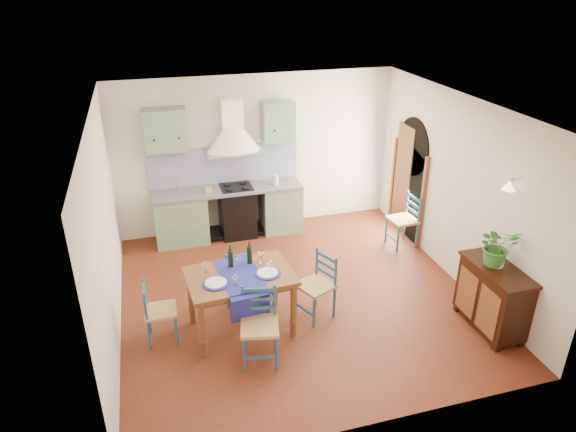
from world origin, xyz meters
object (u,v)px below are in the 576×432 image
object	(u,v)px
chair_near	(260,325)
potted_plant	(497,246)
sideboard	(493,296)
dining_table	(240,281)

from	to	relation	value
chair_near	potted_plant	size ratio (longest dim) A/B	1.81
potted_plant	sideboard	bearing A→B (deg)	-85.34
sideboard	potted_plant	world-z (taller)	potted_plant
dining_table	sideboard	xyz separation A→B (m)	(3.18, -0.87, -0.25)
chair_near	potted_plant	distance (m)	3.15
chair_near	dining_table	bearing A→B (deg)	99.31
dining_table	chair_near	xyz separation A→B (m)	(0.10, -0.62, -0.26)
chair_near	potted_plant	bearing A→B (deg)	-2.96
dining_table	sideboard	size ratio (longest dim) A/B	1.34
potted_plant	dining_table	bearing A→B (deg)	166.18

